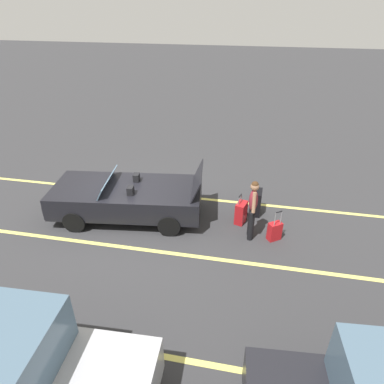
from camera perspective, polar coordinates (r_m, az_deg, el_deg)
name	(u,v)px	position (r m, az deg, el deg)	size (l,w,h in m)	color
ground_plane	(130,215)	(9.93, -10.52, -3.90)	(80.00, 80.00, 0.00)	#333335
lot_line_near	(144,193)	(10.96, -8.17, -0.16)	(18.00, 0.12, 0.01)	#EAE066
lot_line_mid	(111,245)	(8.91, -13.63, -8.79)	(18.00, 0.12, 0.01)	#EAE066
lot_line_far	(53,336)	(7.29, -22.48, -21.66)	(18.00, 0.12, 0.01)	#EAE066
convertible_car	(121,198)	(9.66, -11.98, -0.92)	(4.34, 2.25, 1.52)	black
suitcase_large_black	(256,202)	(9.83, 10.77, -1.74)	(0.32, 0.49, 0.74)	black
suitcase_medium_bright	(241,213)	(9.41, 8.30, -3.49)	(0.34, 0.45, 0.85)	red
suitcase_small_carryon	(274,231)	(8.97, 13.80, -6.45)	(0.39, 0.36, 0.89)	red
traveler_person	(253,207)	(8.55, 10.24, -2.50)	(0.25, 0.61, 1.65)	black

